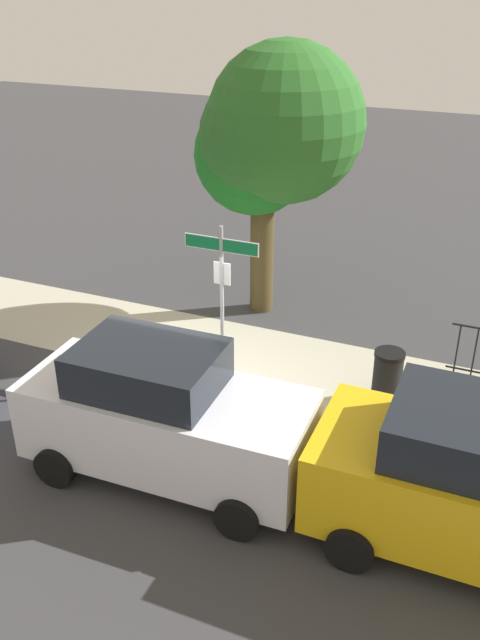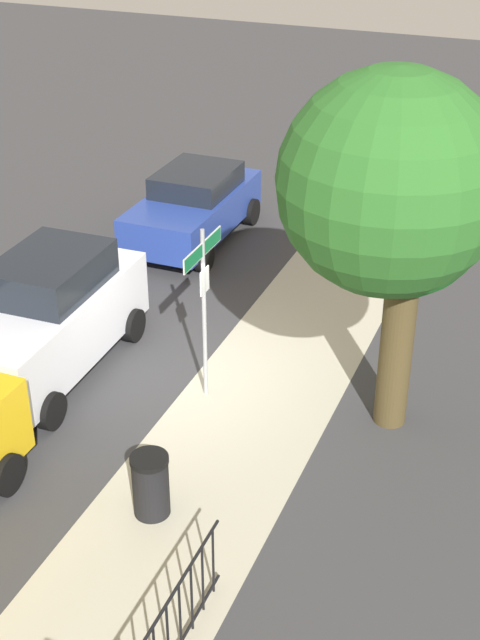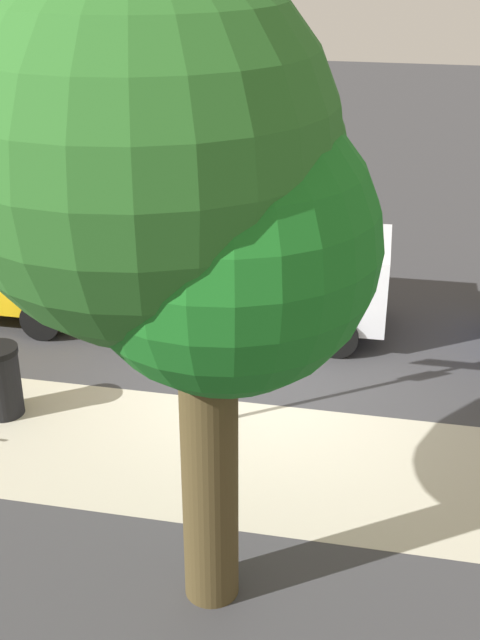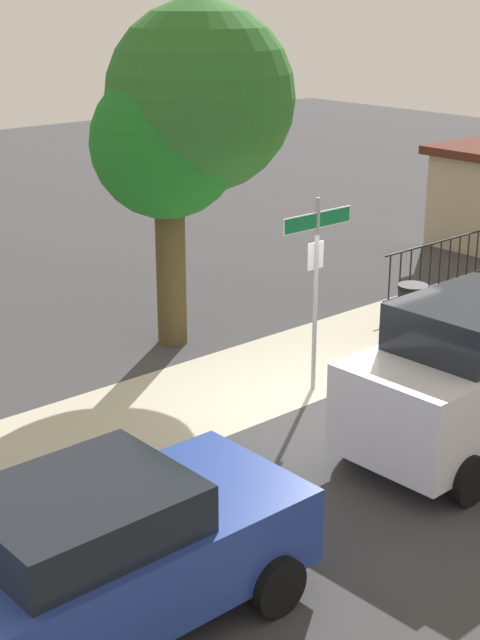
# 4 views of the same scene
# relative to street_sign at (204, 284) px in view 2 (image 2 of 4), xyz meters

# --- Properties ---
(ground_plane) EXTENTS (60.00, 60.00, 0.00)m
(ground_plane) POSITION_rel_street_sign_xyz_m (-0.27, -0.40, -2.12)
(ground_plane) COLOR #38383A
(sidewalk_strip) EXTENTS (24.00, 2.60, 0.00)m
(sidewalk_strip) POSITION_rel_street_sign_xyz_m (1.73, 0.90, -2.11)
(sidewalk_strip) COLOR #B1AC97
(sidewalk_strip) RESTS_ON ground_plane
(street_sign) EXTENTS (1.40, 0.07, 3.06)m
(street_sign) POSITION_rel_street_sign_xyz_m (0.00, 0.00, 0.00)
(street_sign) COLOR #9EA0A5
(street_sign) RESTS_ON ground_plane
(shade_tree) EXTENTS (3.52, 3.17, 5.86)m
(shade_tree) POSITION_rel_street_sign_xyz_m (-0.16, 2.83, 1.90)
(shade_tree) COLOR #493C21
(shade_tree) RESTS_ON ground_plane
(car_blue) EXTENTS (4.11, 2.04, 1.64)m
(car_blue) POSITION_rel_street_sign_xyz_m (-5.76, -2.85, -1.27)
(car_blue) COLOR #263E98
(car_blue) RESTS_ON ground_plane
(car_white) EXTENTS (4.37, 2.03, 2.16)m
(car_white) POSITION_rel_street_sign_xyz_m (0.31, -2.82, -1.05)
(car_white) COLOR silver
(car_white) RESTS_ON ground_plane
(trash_bin) EXTENTS (0.55, 0.55, 0.98)m
(trash_bin) POSITION_rel_street_sign_xyz_m (3.01, 0.50, -1.62)
(trash_bin) COLOR black
(trash_bin) RESTS_ON ground_plane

